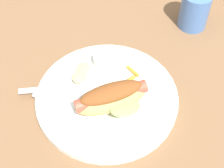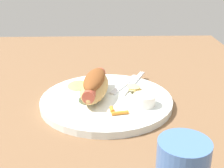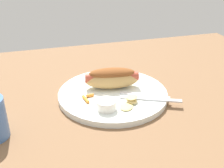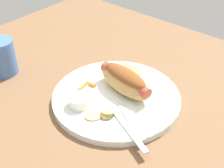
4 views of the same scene
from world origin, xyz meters
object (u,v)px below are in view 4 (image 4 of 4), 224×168
object	(u,v)px
fork	(125,125)
knife	(130,119)
sauce_ramekin	(79,101)
carrot_garnish	(87,85)
hot_dog	(125,80)
plate	(115,98)
chips_pile	(102,113)
drinking_cup	(2,57)

from	to	relation	value
fork	knife	distance (cm)	2.20
sauce_ramekin	carrot_garnish	distance (cm)	7.13
hot_dog	carrot_garnish	world-z (taller)	hot_dog
plate	hot_dog	world-z (taller)	hot_dog
carrot_garnish	fork	bearing A→B (deg)	-16.81
chips_pile	hot_dog	bearing A→B (deg)	99.94
knife	sauce_ramekin	bearing A→B (deg)	-132.90
chips_pile	sauce_ramekin	bearing A→B (deg)	-174.64
sauce_ramekin	fork	distance (cm)	12.10
plate	sauce_ramekin	size ratio (longest dim) A/B	6.15
hot_dog	fork	size ratio (longest dim) A/B	1.03
plate	hot_dog	size ratio (longest dim) A/B	1.89
knife	carrot_garnish	bearing A→B (deg)	-159.48
carrot_garnish	sauce_ramekin	bearing A→B (deg)	-59.27
hot_dog	fork	distance (cm)	12.47
hot_dog	sauce_ramekin	size ratio (longest dim) A/B	3.25
carrot_garnish	hot_dog	bearing A→B (deg)	30.85
carrot_garnish	drinking_cup	world-z (taller)	drinking_cup
hot_dog	sauce_ramekin	bearing A→B (deg)	-102.73
sauce_ramekin	carrot_garnish	world-z (taller)	sauce_ramekin
hot_dog	drinking_cup	bearing A→B (deg)	-148.38
hot_dog	knife	bearing A→B (deg)	-36.54
chips_pile	drinking_cup	xyz separation A→B (cm)	(-32.69, -2.39, 2.43)
chips_pile	drinking_cup	bearing A→B (deg)	-175.82
chips_pile	carrot_garnish	bearing A→B (deg)	150.74
chips_pile	fork	bearing A→B (deg)	7.80
sauce_ramekin	drinking_cup	bearing A→B (deg)	-176.10
plate	carrot_garnish	xyz separation A→B (cm)	(-7.57, -1.84, 1.20)
carrot_garnish	chips_pile	bearing A→B (deg)	-29.26
chips_pile	carrot_garnish	distance (cm)	11.26
sauce_ramekin	knife	xyz separation A→B (cm)	(11.54, 3.53, -1.03)
plate	sauce_ramekin	xyz separation A→B (cm)	(-3.96, -7.93, 2.01)
chips_pile	drinking_cup	world-z (taller)	drinking_cup
plate	knife	world-z (taller)	knife
plate	chips_pile	world-z (taller)	chips_pile
hot_dog	knife	world-z (taller)	hot_dog
drinking_cup	fork	bearing A→B (deg)	4.72
plate	drinking_cup	xyz separation A→B (cm)	(-30.44, -9.74, 3.91)
sauce_ramekin	carrot_garnish	xyz separation A→B (cm)	(-3.62, 6.09, -0.80)
hot_dog	drinking_cup	world-z (taller)	drinking_cup
hot_dog	drinking_cup	xyz separation A→B (cm)	(-30.89, -12.68, 0.10)
sauce_ramekin	drinking_cup	world-z (taller)	drinking_cup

